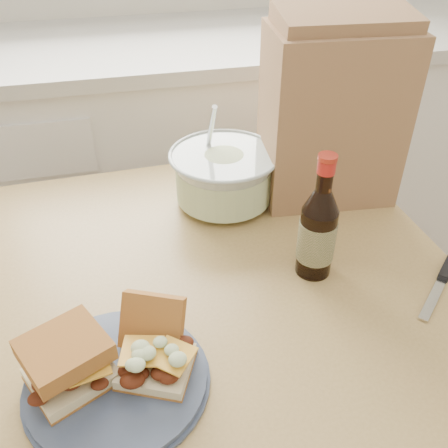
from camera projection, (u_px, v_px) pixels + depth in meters
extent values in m
cube|color=silver|center=(167.00, 174.00, 1.84)|extent=(2.40, 0.60, 0.90)
cube|color=#B8B5AF|center=(157.00, 44.00, 1.56)|extent=(2.50, 0.64, 0.04)
cube|color=tan|center=(218.00, 288.00, 0.94)|extent=(0.94, 0.94, 0.04)
cube|color=tan|center=(42.00, 317.00, 1.39)|extent=(0.06, 0.06, 0.72)
cube|color=tan|center=(310.00, 266.00, 1.56)|extent=(0.06, 0.06, 0.72)
cylinder|color=#3D4964|center=(117.00, 380.00, 0.74)|extent=(0.27, 0.27, 0.02)
cube|color=beige|center=(72.00, 375.00, 0.72)|extent=(0.14, 0.14, 0.02)
cube|color=yellow|center=(67.00, 360.00, 0.70)|extent=(0.09, 0.09, 0.00)
cube|color=#AC672D|center=(64.00, 350.00, 0.69)|extent=(0.14, 0.14, 0.03)
cube|color=beige|center=(156.00, 366.00, 0.74)|extent=(0.13, 0.13, 0.02)
cube|color=yellow|center=(154.00, 352.00, 0.72)|extent=(0.08, 0.08, 0.00)
cube|color=#AC672D|center=(152.00, 322.00, 0.77)|extent=(0.12, 0.10, 0.09)
cone|color=#B4C2BF|center=(224.00, 179.00, 1.10)|extent=(0.23, 0.23, 0.12)
cylinder|color=silver|center=(224.00, 181.00, 1.11)|extent=(0.21, 0.21, 0.08)
torus|color=#B4C2BF|center=(224.00, 154.00, 1.07)|extent=(0.24, 0.24, 0.01)
cylinder|color=silver|center=(210.00, 132.00, 1.07)|extent=(0.01, 0.10, 0.16)
cylinder|color=black|center=(316.00, 242.00, 0.91)|extent=(0.07, 0.07, 0.14)
cone|color=black|center=(322.00, 201.00, 0.85)|extent=(0.07, 0.07, 0.04)
cylinder|color=black|center=(325.00, 175.00, 0.82)|extent=(0.03, 0.03, 0.06)
cylinder|color=#B01B17|center=(327.00, 167.00, 0.82)|extent=(0.03, 0.03, 0.02)
cylinder|color=#AC2E1F|center=(328.00, 157.00, 0.81)|extent=(0.03, 0.03, 0.01)
cylinder|color=#354221|center=(316.00, 239.00, 0.90)|extent=(0.07, 0.07, 0.08)
cube|color=silver|center=(434.00, 296.00, 0.89)|extent=(0.11, 0.11, 0.00)
cube|color=black|center=(448.00, 267.00, 0.94)|extent=(0.07, 0.07, 0.01)
cube|color=#A2744E|center=(332.00, 117.00, 1.07)|extent=(0.30, 0.21, 0.37)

